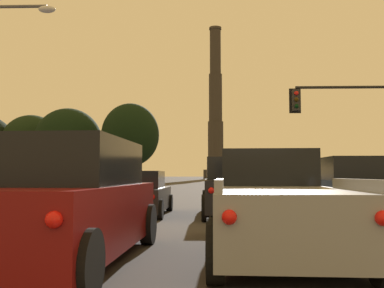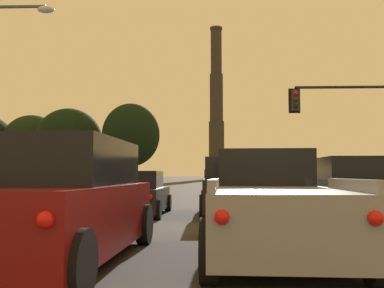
% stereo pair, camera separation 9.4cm
% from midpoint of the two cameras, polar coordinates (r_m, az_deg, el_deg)
% --- Properties ---
extents(pickup_truck_center_lane_second, '(2.40, 5.58, 1.82)m').
position_cam_midpoint_polar(pickup_truck_center_lane_second, '(8.08, 10.27, -7.51)').
color(pickup_truck_center_lane_second, gray).
rests_on(pickup_truck_center_lane_second, ground_plane).
extents(hatchback_left_lane_front, '(1.94, 4.12, 1.44)m').
position_cam_midpoint_polar(hatchback_left_lane_front, '(14.89, -6.77, -6.41)').
color(hatchback_left_lane_front, black).
rests_on(hatchback_left_lane_front, ground_plane).
extents(suv_center_lane_front, '(2.10, 4.91, 1.86)m').
position_cam_midpoint_polar(suv_center_lane_front, '(14.72, 5.37, -5.54)').
color(suv_center_lane_front, black).
rests_on(suv_center_lane_front, ground_plane).
extents(suv_right_lane_front, '(2.15, 4.92, 1.86)m').
position_cam_midpoint_polar(suv_right_lane_front, '(14.91, 19.57, -5.31)').
color(suv_right_lane_front, navy).
rests_on(suv_right_lane_front, ground_plane).
extents(suv_left_lane_second, '(2.29, 4.97, 1.86)m').
position_cam_midpoint_polar(suv_left_lane_second, '(7.08, -16.02, -7.18)').
color(suv_left_lane_second, maroon).
rests_on(suv_left_lane_second, ground_plane).
extents(traffic_light_overhead_right, '(5.97, 0.50, 5.75)m').
position_cam_midpoint_polar(traffic_light_overhead_right, '(23.81, 21.46, 3.85)').
color(traffic_light_overhead_right, black).
rests_on(traffic_light_overhead_right, ground_plane).
extents(smokestack, '(7.58, 7.58, 47.36)m').
position_cam_midpoint_polar(smokestack, '(138.97, 3.14, 3.23)').
color(smokestack, '#2B2722').
rests_on(smokestack, ground_plane).
extents(treeline_right_mid, '(9.40, 8.46, 12.95)m').
position_cam_midpoint_polar(treeline_right_mid, '(73.78, -7.73, 1.14)').
color(treeline_right_mid, black).
rests_on(treeline_right_mid, ground_plane).
extents(treeline_far_right, '(7.61, 6.85, 10.50)m').
position_cam_midpoint_polar(treeline_far_right, '(89.03, -18.84, -0.49)').
color(treeline_far_right, black).
rests_on(treeline_far_right, ground_plane).
extents(treeline_center_right, '(11.67, 10.51, 12.81)m').
position_cam_midpoint_polar(treeline_center_right, '(80.51, -15.36, 0.26)').
color(treeline_center_right, black).
rests_on(treeline_center_right, ground_plane).
extents(treeline_far_left, '(10.91, 9.82, 12.40)m').
position_cam_midpoint_polar(treeline_far_left, '(88.53, -19.63, 0.18)').
color(treeline_far_left, black).
rests_on(treeline_far_left, ground_plane).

